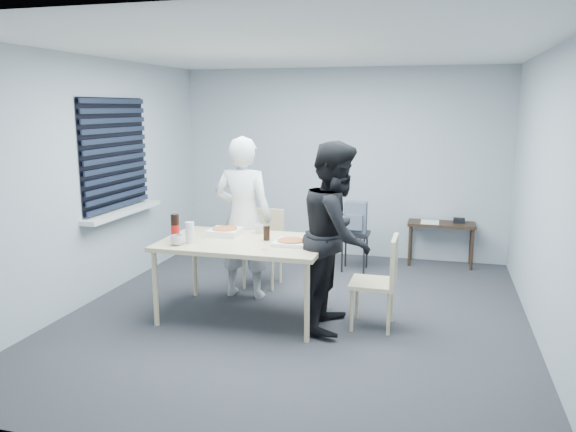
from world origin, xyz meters
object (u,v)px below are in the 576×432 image
(person_white, at_px, (243,218))
(stool, at_px, (355,241))
(mug_a, at_px, (177,240))
(mug_b, at_px, (259,229))
(side_table, at_px, (441,229))
(chair_right, at_px, (382,276))
(dining_table, at_px, (244,247))
(backpack, at_px, (355,218))
(soda_bottle, at_px, (175,228))
(chair_far, at_px, (264,242))
(person_black, at_px, (337,236))

(person_white, bearing_deg, stool, -128.27)
(mug_a, xyz_separation_m, mug_b, (0.59, 0.69, -0.00))
(side_table, bearing_deg, chair_right, -102.58)
(dining_table, xyz_separation_m, mug_a, (-0.55, -0.33, 0.11))
(backpack, relative_size, soda_bottle, 1.49)
(chair_far, bearing_deg, mug_a, -106.68)
(person_black, distance_m, backpack, 1.91)
(dining_table, height_order, person_white, person_white)
(dining_table, height_order, side_table, dining_table)
(chair_far, height_order, side_table, chair_far)
(person_black, relative_size, mug_b, 17.70)
(chair_far, distance_m, backpack, 1.27)
(backpack, height_order, mug_a, backpack)
(soda_bottle, bearing_deg, mug_a, -59.27)
(chair_far, xyz_separation_m, backpack, (0.95, 0.82, 0.18))
(person_black, xyz_separation_m, stool, (-0.10, 1.91, -0.50))
(dining_table, xyz_separation_m, mug_b, (0.04, 0.36, 0.11))
(mug_a, bearing_deg, mug_b, 49.39)
(chair_far, xyz_separation_m, mug_b, (0.17, -0.72, 0.32))
(person_white, xyz_separation_m, backpack, (1.04, 1.30, -0.19))
(mug_b, bearing_deg, chair_far, 103.08)
(soda_bottle, bearing_deg, chair_right, 6.97)
(chair_right, xyz_separation_m, mug_b, (-1.31, 0.29, 0.32))
(person_white, relative_size, person_black, 1.00)
(person_black, xyz_separation_m, mug_a, (-1.47, -0.34, -0.06))
(side_table, xyz_separation_m, mug_a, (-2.43, -2.78, 0.34))
(person_white, distance_m, person_black, 1.28)
(dining_table, height_order, chair_far, chair_far)
(dining_table, xyz_separation_m, backpack, (0.82, 1.90, -0.03))
(chair_far, height_order, person_white, person_white)
(dining_table, distance_m, mug_a, 0.66)
(soda_bottle, bearing_deg, mug_b, 37.98)
(person_white, height_order, stool, person_white)
(stool, height_order, backpack, backpack)
(chair_right, bearing_deg, person_white, 161.31)
(chair_far, height_order, soda_bottle, soda_bottle)
(chair_right, bearing_deg, soda_bottle, -173.03)
(person_white, distance_m, mug_b, 0.36)
(person_white, distance_m, mug_a, 0.99)
(dining_table, distance_m, stool, 2.10)
(chair_right, xyz_separation_m, side_table, (0.53, 2.38, -0.02))
(dining_table, distance_m, soda_bottle, 0.70)
(mug_b, bearing_deg, person_white, 136.46)
(soda_bottle, bearing_deg, chair_far, 67.68)
(person_black, xyz_separation_m, side_table, (0.96, 2.44, -0.39))
(mug_b, bearing_deg, soda_bottle, -142.02)
(stool, bearing_deg, person_white, -128.27)
(chair_right, xyz_separation_m, person_black, (-0.43, -0.06, 0.37))
(dining_table, bearing_deg, backpack, 66.72)
(chair_far, bearing_deg, dining_table, -83.00)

